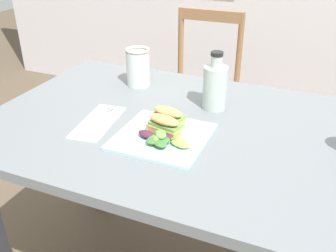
{
  "coord_description": "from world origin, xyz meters",
  "views": [
    {
      "loc": [
        0.45,
        -0.93,
        1.29
      ],
      "look_at": [
        0.06,
        -0.02,
        0.76
      ],
      "focal_mm": 40.97,
      "sensor_mm": 36.0,
      "label": 1
    }
  ],
  "objects_px": {
    "dining_table": "(182,160)",
    "fork_on_napkin": "(101,119)",
    "sandwich_half_front": "(164,125)",
    "sandwich_half_back": "(168,116)",
    "mason_jar_iced_tea": "(138,69)",
    "chair_wooden_far": "(200,92)",
    "bottle_cold_brew": "(215,89)",
    "plate_lunch": "(163,137)"
  },
  "relations": [
    {
      "from": "chair_wooden_far",
      "to": "bottle_cold_brew",
      "type": "height_order",
      "value": "bottle_cold_brew"
    },
    {
      "from": "sandwich_half_back",
      "to": "sandwich_half_front",
      "type": "bearing_deg",
      "value": -78.44
    },
    {
      "from": "sandwich_half_front",
      "to": "fork_on_napkin",
      "type": "relative_size",
      "value": 0.57
    },
    {
      "from": "sandwich_half_back",
      "to": "bottle_cold_brew",
      "type": "distance_m",
      "value": 0.21
    },
    {
      "from": "sandwich_half_back",
      "to": "bottle_cold_brew",
      "type": "bearing_deg",
      "value": 65.58
    },
    {
      "from": "plate_lunch",
      "to": "sandwich_half_back",
      "type": "xyz_separation_m",
      "value": [
        -0.01,
        0.07,
        0.03
      ]
    },
    {
      "from": "bottle_cold_brew",
      "to": "mason_jar_iced_tea",
      "type": "height_order",
      "value": "bottle_cold_brew"
    },
    {
      "from": "plate_lunch",
      "to": "sandwich_half_back",
      "type": "relative_size",
      "value": 2.38
    },
    {
      "from": "dining_table",
      "to": "sandwich_half_back",
      "type": "bearing_deg",
      "value": -130.57
    },
    {
      "from": "chair_wooden_far",
      "to": "mason_jar_iced_tea",
      "type": "bearing_deg",
      "value": -92.39
    },
    {
      "from": "chair_wooden_far",
      "to": "sandwich_half_front",
      "type": "bearing_deg",
      "value": -77.63
    },
    {
      "from": "dining_table",
      "to": "bottle_cold_brew",
      "type": "relative_size",
      "value": 6.39
    },
    {
      "from": "sandwich_half_front",
      "to": "sandwich_half_back",
      "type": "distance_m",
      "value": 0.05
    },
    {
      "from": "sandwich_half_back",
      "to": "mason_jar_iced_tea",
      "type": "xyz_separation_m",
      "value": [
        -0.24,
        0.27,
        0.03
      ]
    },
    {
      "from": "sandwich_half_front",
      "to": "bottle_cold_brew",
      "type": "relative_size",
      "value": 0.55
    },
    {
      "from": "fork_on_napkin",
      "to": "mason_jar_iced_tea",
      "type": "bearing_deg",
      "value": 94.26
    },
    {
      "from": "sandwich_half_back",
      "to": "mason_jar_iced_tea",
      "type": "distance_m",
      "value": 0.36
    },
    {
      "from": "dining_table",
      "to": "chair_wooden_far",
      "type": "height_order",
      "value": "chair_wooden_far"
    },
    {
      "from": "sandwich_half_front",
      "to": "fork_on_napkin",
      "type": "height_order",
      "value": "sandwich_half_front"
    },
    {
      "from": "chair_wooden_far",
      "to": "fork_on_napkin",
      "type": "relative_size",
      "value": 4.68
    },
    {
      "from": "plate_lunch",
      "to": "mason_jar_iced_tea",
      "type": "xyz_separation_m",
      "value": [
        -0.25,
        0.34,
        0.06
      ]
    },
    {
      "from": "fork_on_napkin",
      "to": "dining_table",
      "type": "bearing_deg",
      "value": 16.98
    },
    {
      "from": "dining_table",
      "to": "mason_jar_iced_tea",
      "type": "relative_size",
      "value": 8.67
    },
    {
      "from": "chair_wooden_far",
      "to": "mason_jar_iced_tea",
      "type": "xyz_separation_m",
      "value": [
        -0.03,
        -0.68,
        0.36
      ]
    },
    {
      "from": "dining_table",
      "to": "sandwich_half_back",
      "type": "xyz_separation_m",
      "value": [
        -0.03,
        -0.04,
        0.17
      ]
    },
    {
      "from": "sandwich_half_back",
      "to": "plate_lunch",
      "type": "bearing_deg",
      "value": -80.95
    },
    {
      "from": "dining_table",
      "to": "plate_lunch",
      "type": "relative_size",
      "value": 4.85
    },
    {
      "from": "plate_lunch",
      "to": "fork_on_napkin",
      "type": "height_order",
      "value": "plate_lunch"
    },
    {
      "from": "fork_on_napkin",
      "to": "sandwich_half_back",
      "type": "bearing_deg",
      "value": 10.11
    },
    {
      "from": "sandwich_half_back",
      "to": "mason_jar_iced_tea",
      "type": "relative_size",
      "value": 0.75
    },
    {
      "from": "mason_jar_iced_tea",
      "to": "chair_wooden_far",
      "type": "bearing_deg",
      "value": 87.61
    },
    {
      "from": "sandwich_half_front",
      "to": "bottle_cold_brew",
      "type": "distance_m",
      "value": 0.25
    },
    {
      "from": "sandwich_half_front",
      "to": "sandwich_half_back",
      "type": "height_order",
      "value": "same"
    },
    {
      "from": "sandwich_half_front",
      "to": "mason_jar_iced_tea",
      "type": "height_order",
      "value": "mason_jar_iced_tea"
    },
    {
      "from": "sandwich_half_front",
      "to": "chair_wooden_far",
      "type": "bearing_deg",
      "value": 102.37
    },
    {
      "from": "chair_wooden_far",
      "to": "bottle_cold_brew",
      "type": "relative_size",
      "value": 4.54
    },
    {
      "from": "fork_on_napkin",
      "to": "bottle_cold_brew",
      "type": "xyz_separation_m",
      "value": [
        0.3,
        0.23,
        0.06
      ]
    },
    {
      "from": "dining_table",
      "to": "mason_jar_iced_tea",
      "type": "xyz_separation_m",
      "value": [
        -0.27,
        0.23,
        0.2
      ]
    },
    {
      "from": "dining_table",
      "to": "plate_lunch",
      "type": "distance_m",
      "value": 0.17
    },
    {
      "from": "dining_table",
      "to": "sandwich_half_back",
      "type": "relative_size",
      "value": 11.56
    },
    {
      "from": "fork_on_napkin",
      "to": "sandwich_half_front",
      "type": "bearing_deg",
      "value": -3.73
    },
    {
      "from": "dining_table",
      "to": "fork_on_napkin",
      "type": "distance_m",
      "value": 0.29
    }
  ]
}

